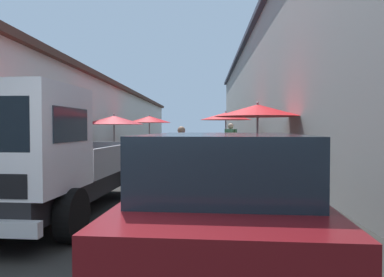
{
  "coord_description": "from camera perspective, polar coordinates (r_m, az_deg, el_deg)",
  "views": [
    {
      "loc": [
        -2.18,
        -1.34,
        1.51
      ],
      "look_at": [
        7.39,
        -0.99,
        1.24
      ],
      "focal_mm": 34.25,
      "sensor_mm": 36.0,
      "label": 1
    }
  ],
  "objects": [
    {
      "name": "vendor_by_crates",
      "position": [
        14.54,
        6.04,
        -0.41
      ],
      "size": [
        0.53,
        0.47,
        1.7
      ],
      "color": "#665B4C",
      "rests_on": "ground"
    },
    {
      "name": "hatchback_car",
      "position": [
        4.01,
        4.96,
        -9.5
      ],
      "size": [
        4.0,
        2.11,
        1.45
      ],
      "color": "#600F14",
      "rests_on": "ground"
    },
    {
      "name": "vendor_in_shade",
      "position": [
        9.93,
        -1.67,
        -1.95
      ],
      "size": [
        0.41,
        0.54,
        1.56
      ],
      "color": "navy",
      "rests_on": "ground"
    },
    {
      "name": "ground",
      "position": [
        15.81,
        -2.79,
        -3.84
      ],
      "size": [
        90.0,
        90.0,
        0.0
      ],
      "primitive_type": "plane",
      "color": "#282826"
    },
    {
      "name": "fruit_stall_near_left",
      "position": [
        9.06,
        -24.9,
        2.76
      ],
      "size": [
        2.75,
        2.75,
        2.24
      ],
      "color": "#9E9EA3",
      "rests_on": "ground"
    },
    {
      "name": "building_left_whitewash",
      "position": [
        19.9,
        -23.6,
        3.05
      ],
      "size": [
        49.8,
        7.5,
        4.08
      ],
      "color": "silver",
      "rests_on": "ground"
    },
    {
      "name": "building_right_concrete",
      "position": [
        18.98,
        20.46,
        7.24
      ],
      "size": [
        49.8,
        7.5,
        6.77
      ],
      "color": "gray",
      "rests_on": "ground"
    },
    {
      "name": "fruit_stall_far_left",
      "position": [
        16.26,
        5.33,
        2.52
      ],
      "size": [
        2.28,
        2.28,
        2.27
      ],
      "color": "#9E9EA3",
      "rests_on": "ground"
    },
    {
      "name": "fruit_stall_near_right",
      "position": [
        20.43,
        -6.65,
        2.06
      ],
      "size": [
        2.39,
        2.39,
        2.25
      ],
      "color": "#9E9EA3",
      "rests_on": "ground"
    },
    {
      "name": "parked_scooter",
      "position": [
        13.09,
        -18.15,
        -3.1
      ],
      "size": [
        1.69,
        0.42,
        1.14
      ],
      "color": "black",
      "rests_on": "ground"
    },
    {
      "name": "fruit_stall_mid_lane",
      "position": [
        10.25,
        10.22,
        2.8
      ],
      "size": [
        2.38,
        2.38,
        2.24
      ],
      "color": "#9E9EA3",
      "rests_on": "ground"
    },
    {
      "name": "fruit_stall_far_right",
      "position": [
        15.72,
        -11.99,
        2.17
      ],
      "size": [
        2.53,
        2.53,
        2.11
      ],
      "color": "#9E9EA3",
      "rests_on": "ground"
    },
    {
      "name": "delivery_truck",
      "position": [
        6.06,
        -23.24,
        -2.96
      ],
      "size": [
        5.01,
        2.18,
        2.08
      ],
      "color": "black",
      "rests_on": "ground"
    }
  ]
}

